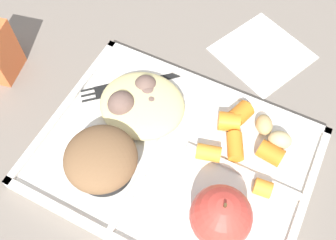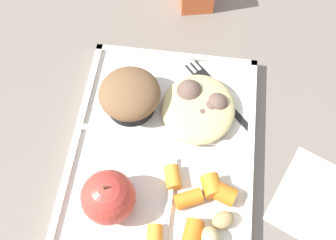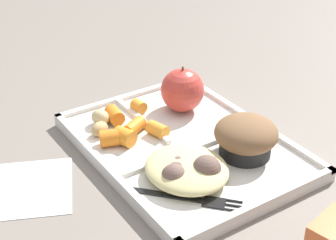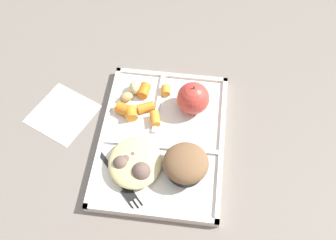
% 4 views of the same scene
% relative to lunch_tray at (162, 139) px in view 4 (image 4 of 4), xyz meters
% --- Properties ---
extents(ground, '(6.00, 6.00, 0.00)m').
position_rel_lunch_tray_xyz_m(ground, '(0.00, 0.00, -0.01)').
color(ground, slate).
extents(lunch_tray, '(0.35, 0.27, 0.02)m').
position_rel_lunch_tray_xyz_m(lunch_tray, '(0.00, 0.00, 0.00)').
color(lunch_tray, silver).
rests_on(lunch_tray, ground).
extents(green_apple, '(0.07, 0.07, 0.08)m').
position_rel_lunch_tray_xyz_m(green_apple, '(-0.09, 0.06, 0.04)').
color(green_apple, '#C63D33').
rests_on(green_apple, lunch_tray).
extents(bran_muffin, '(0.09, 0.09, 0.06)m').
position_rel_lunch_tray_xyz_m(bran_muffin, '(0.07, 0.06, 0.04)').
color(bran_muffin, black).
rests_on(bran_muffin, lunch_tray).
extents(carrot_slice_near_corner, '(0.04, 0.03, 0.03)m').
position_rel_lunch_tray_xyz_m(carrot_slice_near_corner, '(-0.05, -0.08, 0.02)').
color(carrot_slice_near_corner, orange).
rests_on(carrot_slice_near_corner, lunch_tray).
extents(carrot_slice_edge, '(0.03, 0.03, 0.03)m').
position_rel_lunch_tray_xyz_m(carrot_slice_edge, '(-0.06, -0.10, 0.02)').
color(carrot_slice_edge, orange).
rests_on(carrot_slice_edge, lunch_tray).
extents(carrot_slice_diagonal, '(0.02, 0.02, 0.02)m').
position_rel_lunch_tray_xyz_m(carrot_slice_diagonal, '(-0.12, -0.01, 0.02)').
color(carrot_slice_diagonal, orange).
rests_on(carrot_slice_diagonal, lunch_tray).
extents(carrot_slice_back, '(0.03, 0.03, 0.02)m').
position_rel_lunch_tray_xyz_m(carrot_slice_back, '(-0.11, -0.06, 0.02)').
color(carrot_slice_back, orange).
rests_on(carrot_slice_back, lunch_tray).
extents(carrot_slice_tilted, '(0.04, 0.03, 0.02)m').
position_rel_lunch_tray_xyz_m(carrot_slice_tilted, '(-0.04, -0.02, 0.02)').
color(carrot_slice_tilted, orange).
rests_on(carrot_slice_tilted, lunch_tray).
extents(carrot_slice_small, '(0.03, 0.04, 0.02)m').
position_rel_lunch_tray_xyz_m(carrot_slice_small, '(-0.07, -0.05, 0.02)').
color(carrot_slice_small, orange).
rests_on(carrot_slice_small, lunch_tray).
extents(potato_chunk_browned, '(0.03, 0.04, 0.02)m').
position_rel_lunch_tray_xyz_m(potato_chunk_browned, '(-0.09, -0.09, 0.02)').
color(potato_chunk_browned, tan).
rests_on(potato_chunk_browned, lunch_tray).
extents(potato_chunk_golden, '(0.04, 0.03, 0.03)m').
position_rel_lunch_tray_xyz_m(potato_chunk_golden, '(-0.12, -0.08, 0.02)').
color(potato_chunk_golden, tan).
rests_on(potato_chunk_golden, lunch_tray).
extents(egg_noodle_pile, '(0.12, 0.11, 0.03)m').
position_rel_lunch_tray_xyz_m(egg_noodle_pile, '(0.07, -0.05, 0.02)').
color(egg_noodle_pile, '#D6C684').
rests_on(egg_noodle_pile, lunch_tray).
extents(meatball_front, '(0.03, 0.03, 0.03)m').
position_rel_lunch_tray_xyz_m(meatball_front, '(0.07, -0.06, 0.02)').
color(meatball_front, brown).
rests_on(meatball_front, lunch_tray).
extents(meatball_side, '(0.03, 0.03, 0.03)m').
position_rel_lunch_tray_xyz_m(meatball_side, '(0.08, -0.07, 0.02)').
color(meatball_side, brown).
rests_on(meatball_side, lunch_tray).
extents(meatball_center, '(0.04, 0.04, 0.04)m').
position_rel_lunch_tray_xyz_m(meatball_center, '(0.09, -0.03, 0.03)').
color(meatball_center, brown).
rests_on(meatball_center, lunch_tray).
extents(meatball_back, '(0.03, 0.03, 0.03)m').
position_rel_lunch_tray_xyz_m(meatball_back, '(0.06, -0.05, 0.02)').
color(meatball_back, brown).
rests_on(meatball_back, lunch_tray).
extents(plastic_fork, '(0.12, 0.11, 0.00)m').
position_rel_lunch_tray_xyz_m(plastic_fork, '(0.12, -0.07, 0.01)').
color(plastic_fork, black).
rests_on(plastic_fork, lunch_tray).
extents(paper_napkin, '(0.17, 0.17, 0.00)m').
position_rel_lunch_tray_xyz_m(paper_napkin, '(-0.04, -0.23, -0.01)').
color(paper_napkin, white).
rests_on(paper_napkin, ground).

